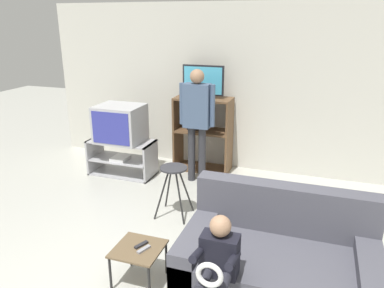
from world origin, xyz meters
name	(u,v)px	position (x,y,z in m)	size (l,w,h in m)	color
wall_back	(237,89)	(0.00, 3.68, 1.30)	(6.40, 0.06, 2.60)	beige
tv_stand	(122,158)	(-1.60, 2.78, 0.27)	(1.02, 0.48, 0.55)	#A8A8AD
television_main	(120,124)	(-1.58, 2.76, 0.83)	(0.68, 0.58, 0.56)	#B2B2B7
media_shelf	(203,134)	(-0.46, 3.39, 0.61)	(0.89, 0.44, 1.19)	brown
television_flat	(203,82)	(-0.47, 3.39, 1.42)	(0.65, 0.20, 0.50)	black
folding_stool	(174,177)	(-0.34, 1.81, 0.52)	(0.41, 0.37, 0.65)	black
snack_table	(138,252)	(-0.18, 0.54, 0.32)	(0.43, 0.43, 0.36)	brown
remote_control_black	(141,245)	(-0.17, 0.58, 0.37)	(0.04, 0.14, 0.02)	#232328
remote_control_white	(144,249)	(-0.12, 0.52, 0.37)	(0.04, 0.14, 0.02)	gray
couch	(278,260)	(1.04, 0.89, 0.28)	(1.70, 1.00, 0.87)	#4C4C56
person_standing_adult	(197,115)	(-0.40, 2.91, 1.03)	(0.53, 0.20, 1.68)	#2D2D33
person_seated_child	(217,264)	(0.62, 0.30, 0.54)	(0.33, 0.43, 0.92)	#2D2D38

